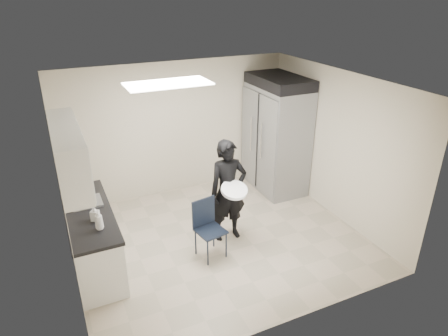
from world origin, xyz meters
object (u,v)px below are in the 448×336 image
lower_counter (93,239)px  man_tuxedo (228,191)px  folding_chair (211,231)px  commercial_fridge (276,139)px

lower_counter → man_tuxedo: bearing=-4.9°
man_tuxedo → lower_counter: bearing=178.2°
folding_chair → commercial_fridge: bearing=26.4°
folding_chair → man_tuxedo: size_ratio=0.53×
lower_counter → commercial_fridge: 3.98m
lower_counter → folding_chair: bearing=-18.5°
commercial_fridge → folding_chair: (-2.12, -1.63, -0.60)m
folding_chair → man_tuxedo: man_tuxedo is taller
lower_counter → folding_chair: 1.75m
commercial_fridge → lower_counter: bearing=-164.1°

